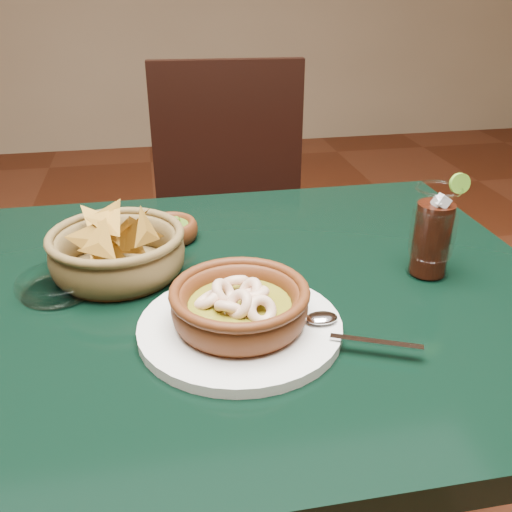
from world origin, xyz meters
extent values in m
cube|color=black|center=(0.00, 0.00, 0.73)|extent=(1.20, 0.80, 0.04)
cylinder|color=black|center=(0.54, 0.34, 0.35)|extent=(0.06, 0.06, 0.71)
cube|color=black|center=(0.21, 0.64, 0.48)|extent=(0.47, 0.47, 0.04)
cylinder|color=black|center=(0.00, 0.46, 0.24)|extent=(0.04, 0.04, 0.48)
cylinder|color=black|center=(0.38, 0.44, 0.24)|extent=(0.04, 0.04, 0.48)
cylinder|color=black|center=(0.03, 0.84, 0.24)|extent=(0.04, 0.04, 0.48)
cylinder|color=black|center=(0.41, 0.82, 0.24)|extent=(0.04, 0.04, 0.48)
cube|color=black|center=(0.22, 0.84, 0.73)|extent=(0.43, 0.06, 0.47)
cylinder|color=silver|center=(0.10, -0.12, 0.76)|extent=(0.27, 0.27, 0.01)
cylinder|color=#49200D|center=(0.10, -0.12, 0.77)|extent=(0.16, 0.16, 0.01)
torus|color=#49200D|center=(0.10, -0.12, 0.79)|extent=(0.20, 0.20, 0.04)
torus|color=#49200D|center=(0.10, -0.12, 0.81)|extent=(0.18, 0.18, 0.01)
cylinder|color=#696415|center=(0.10, -0.12, 0.79)|extent=(0.14, 0.14, 0.01)
torus|color=beige|center=(0.12, -0.12, 0.81)|extent=(0.06, 0.05, 0.03)
torus|color=beige|center=(0.12, -0.11, 0.80)|extent=(0.04, 0.06, 0.05)
torus|color=beige|center=(0.10, -0.07, 0.80)|extent=(0.05, 0.05, 0.05)
torus|color=beige|center=(0.08, -0.10, 0.80)|extent=(0.04, 0.05, 0.05)
torus|color=beige|center=(0.06, -0.11, 0.80)|extent=(0.05, 0.06, 0.04)
torus|color=beige|center=(0.08, -0.13, 0.80)|extent=(0.05, 0.05, 0.04)
torus|color=beige|center=(0.10, -0.14, 0.81)|extent=(0.05, 0.05, 0.04)
torus|color=beige|center=(0.12, -0.15, 0.80)|extent=(0.05, 0.05, 0.04)
cube|color=silver|center=(0.26, -0.20, 0.77)|extent=(0.11, 0.05, 0.00)
ellipsoid|color=silver|center=(0.21, -0.13, 0.77)|extent=(0.04, 0.03, 0.01)
cylinder|color=brown|center=(-0.06, 0.08, 0.75)|extent=(0.18, 0.18, 0.01)
torus|color=brown|center=(-0.06, 0.08, 0.78)|extent=(0.24, 0.24, 0.06)
torus|color=brown|center=(-0.06, 0.08, 0.81)|extent=(0.21, 0.21, 0.01)
cone|color=#B78128|center=(-0.08, 0.10, 0.81)|extent=(0.05, 0.10, 0.10)
cone|color=#B78128|center=(-0.07, 0.09, 0.84)|extent=(0.10, 0.06, 0.09)
cone|color=#B78128|center=(-0.08, 0.04, 0.82)|extent=(0.09, 0.07, 0.07)
cone|color=#B78128|center=(-0.06, 0.14, 0.80)|extent=(0.08, 0.10, 0.06)
cone|color=#B78128|center=(-0.08, 0.07, 0.81)|extent=(0.06, 0.09, 0.08)
cone|color=#B78128|center=(-0.04, 0.10, 0.79)|extent=(0.07, 0.07, 0.08)
cone|color=#B78128|center=(-0.09, 0.13, 0.82)|extent=(0.10, 0.09, 0.06)
cone|color=#B78128|center=(-0.07, 0.12, 0.79)|extent=(0.10, 0.02, 0.10)
cone|color=#B78128|center=(-0.07, 0.07, 0.84)|extent=(0.07, 0.09, 0.09)
cone|color=#B78128|center=(-0.07, 0.10, 0.80)|extent=(0.07, 0.11, 0.09)
cone|color=#B78128|center=(-0.01, 0.05, 0.83)|extent=(0.05, 0.09, 0.09)
cone|color=#B78128|center=(-0.06, 0.07, 0.81)|extent=(0.09, 0.05, 0.10)
cone|color=#B78128|center=(-0.07, 0.08, 0.84)|extent=(0.10, 0.10, 0.06)
cone|color=#B78128|center=(-0.09, 0.05, 0.82)|extent=(0.11, 0.04, 0.10)
cone|color=#B78128|center=(-0.02, 0.08, 0.81)|extent=(0.10, 0.02, 0.10)
cone|color=#B78128|center=(-0.07, 0.08, 0.81)|extent=(0.08, 0.06, 0.09)
cone|color=#B78128|center=(-0.03, 0.09, 0.83)|extent=(0.08, 0.07, 0.08)
cone|color=#B78128|center=(-0.05, 0.05, 0.79)|extent=(0.08, 0.06, 0.10)
cylinder|color=#49200D|center=(0.03, 0.19, 0.75)|extent=(0.08, 0.08, 0.01)
torus|color=#49200D|center=(0.03, 0.19, 0.77)|extent=(0.12, 0.12, 0.04)
cylinder|color=#2E500F|center=(0.03, 0.19, 0.77)|extent=(0.06, 0.06, 0.01)
sphere|color=#2E500F|center=(0.04, 0.20, 0.78)|extent=(0.02, 0.02, 0.02)
sphere|color=#2E500F|center=(0.02, 0.18, 0.78)|extent=(0.02, 0.02, 0.02)
sphere|color=#2E500F|center=(0.03, 0.20, 0.78)|extent=(0.02, 0.02, 0.02)
sphere|color=#2E500F|center=(0.03, 0.18, 0.78)|extent=(0.02, 0.02, 0.02)
sphere|color=#2E500F|center=(0.03, 0.18, 0.78)|extent=(0.02, 0.02, 0.02)
cylinder|color=white|center=(0.41, -0.01, 0.75)|extent=(0.06, 0.06, 0.01)
torus|color=white|center=(0.41, -0.01, 0.82)|extent=(0.14, 0.14, 0.08)
cylinder|color=black|center=(0.41, -0.01, 0.81)|extent=(0.06, 0.06, 0.11)
cube|color=silver|center=(0.42, -0.01, 0.84)|extent=(0.03, 0.02, 0.03)
cube|color=silver|center=(0.41, -0.01, 0.85)|extent=(0.03, 0.03, 0.03)
cube|color=silver|center=(0.41, -0.01, 0.85)|extent=(0.03, 0.03, 0.02)
cube|color=silver|center=(0.41, -0.02, 0.87)|extent=(0.02, 0.03, 0.02)
cube|color=silver|center=(0.42, -0.02, 0.88)|extent=(0.02, 0.02, 0.02)
torus|color=white|center=(0.41, -0.01, 0.89)|extent=(0.07, 0.07, 0.00)
cylinder|color=#5D9A25|center=(0.45, -0.01, 0.90)|extent=(0.03, 0.01, 0.03)
cylinder|color=white|center=(-0.15, 0.03, 0.75)|extent=(0.11, 0.11, 0.01)
torus|color=white|center=(-0.15, 0.03, 0.77)|extent=(0.13, 0.13, 0.03)
camera|label=1|loc=(0.00, -0.73, 1.17)|focal=40.00mm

